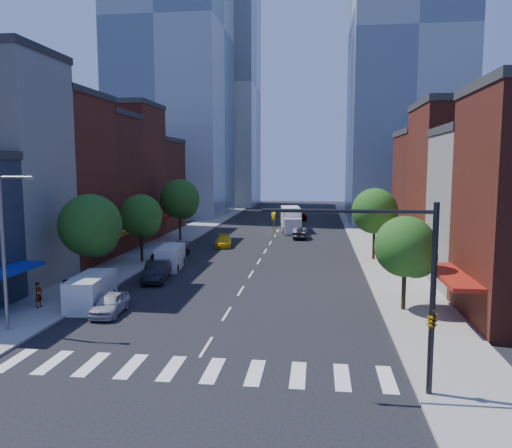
% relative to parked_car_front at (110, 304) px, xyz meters
% --- Properties ---
extents(ground, '(220.00, 220.00, 0.00)m').
position_rel_parked_car_front_xyz_m(ground, '(7.50, -5.01, -0.70)').
color(ground, black).
rests_on(ground, ground).
extents(sidewalk_left, '(5.00, 120.00, 0.15)m').
position_rel_parked_car_front_xyz_m(sidewalk_left, '(-5.00, 34.99, -0.62)').
color(sidewalk_left, gray).
rests_on(sidewalk_left, ground).
extents(sidewalk_right, '(5.00, 120.00, 0.15)m').
position_rel_parked_car_front_xyz_m(sidewalk_right, '(20.00, 34.99, -0.62)').
color(sidewalk_right, gray).
rests_on(sidewalk_right, ground).
extents(crosswalk, '(19.00, 3.00, 0.01)m').
position_rel_parked_car_front_xyz_m(crosswalk, '(7.50, -8.01, -0.69)').
color(crosswalk, silver).
rests_on(crosswalk, ground).
extents(bldg_left_2, '(12.00, 9.00, 16.00)m').
position_rel_parked_car_front_xyz_m(bldg_left_2, '(-13.50, 15.49, 7.30)').
color(bldg_left_2, '#5F2116').
rests_on(bldg_left_2, ground).
extents(bldg_left_3, '(12.00, 8.00, 15.00)m').
position_rel_parked_car_front_xyz_m(bldg_left_3, '(-13.50, 23.99, 6.80)').
color(bldg_left_3, '#551E15').
rests_on(bldg_left_3, ground).
extents(bldg_left_4, '(12.00, 9.00, 17.00)m').
position_rel_parked_car_front_xyz_m(bldg_left_4, '(-13.50, 32.49, 7.80)').
color(bldg_left_4, '#5F2116').
rests_on(bldg_left_4, ground).
extents(bldg_left_5, '(12.00, 10.00, 13.00)m').
position_rel_parked_car_front_xyz_m(bldg_left_5, '(-13.50, 41.99, 5.80)').
color(bldg_left_5, '#551E15').
rests_on(bldg_left_5, ground).
extents(bldg_right_2, '(12.00, 10.00, 15.00)m').
position_rel_parked_car_front_xyz_m(bldg_right_2, '(28.50, 18.99, 6.80)').
color(bldg_right_2, '#5F2116').
rests_on(bldg_right_2, ground).
extents(bldg_right_3, '(12.00, 10.00, 13.00)m').
position_rel_parked_car_front_xyz_m(bldg_right_3, '(28.50, 28.99, 5.80)').
color(bldg_right_3, '#551E15').
rests_on(bldg_right_3, ground).
extents(tower_nw, '(20.00, 22.00, 70.00)m').
position_rel_parked_car_front_xyz_m(tower_nw, '(-14.50, 64.99, 34.30)').
color(tower_nw, '#8C99A8').
rests_on(tower_nw, ground).
extents(tower_ne, '(18.00, 20.00, 60.00)m').
position_rel_parked_car_front_xyz_m(tower_ne, '(27.50, 56.99, 29.30)').
color(tower_ne, '#9EA5AD').
rests_on(tower_ne, ground).
extents(tower_far_e, '(22.00, 22.00, 80.00)m').
position_rel_parked_car_front_xyz_m(tower_far_e, '(31.50, 79.99, 39.30)').
color(tower_far_e, '#8C99A8').
rests_on(tower_far_e, ground).
extents(tower_far_w, '(18.00, 18.00, 56.00)m').
position_rel_parked_car_front_xyz_m(tower_far_w, '(-10.50, 89.99, 27.30)').
color(tower_far_w, '#9EA5AD').
rests_on(tower_far_w, ground).
extents(traffic_signal, '(7.24, 2.24, 8.00)m').
position_rel_parked_car_front_xyz_m(traffic_signal, '(17.44, -9.51, 3.46)').
color(traffic_signal, black).
rests_on(traffic_signal, sidewalk_right).
extents(streetlight, '(2.25, 0.25, 9.00)m').
position_rel_parked_car_front_xyz_m(streetlight, '(-4.31, -4.01, 4.58)').
color(streetlight, slate).
rests_on(streetlight, sidewalk_left).
extents(tree_left_near, '(4.80, 4.80, 7.30)m').
position_rel_parked_car_front_xyz_m(tree_left_near, '(-3.85, 5.91, 4.17)').
color(tree_left_near, black).
rests_on(tree_left_near, sidewalk_left).
extents(tree_left_mid, '(4.20, 4.20, 6.65)m').
position_rel_parked_car_front_xyz_m(tree_left_mid, '(-3.85, 16.91, 3.83)').
color(tree_left_mid, black).
rests_on(tree_left_mid, sidewalk_left).
extents(tree_left_far, '(5.00, 5.00, 7.75)m').
position_rel_parked_car_front_xyz_m(tree_left_far, '(-3.85, 30.91, 4.50)').
color(tree_left_far, black).
rests_on(tree_left_far, sidewalk_left).
extents(tree_right_near, '(4.00, 4.00, 6.20)m').
position_rel_parked_car_front_xyz_m(tree_right_near, '(19.15, 2.91, 3.49)').
color(tree_right_near, black).
rests_on(tree_right_near, sidewalk_right).
extents(tree_right_far, '(4.60, 4.60, 7.20)m').
position_rel_parked_car_front_xyz_m(tree_right_far, '(19.15, 20.91, 4.17)').
color(tree_right_far, black).
rests_on(tree_right_far, sidewalk_right).
extents(parked_car_front, '(1.89, 4.19, 1.40)m').
position_rel_parked_car_front_xyz_m(parked_car_front, '(0.00, 0.00, 0.00)').
color(parked_car_front, '#B2B2B7').
rests_on(parked_car_front, ground).
extents(parked_car_second, '(2.40, 5.16, 1.64)m').
position_rel_parked_car_front_xyz_m(parked_car_second, '(0.00, 9.48, 0.12)').
color(parked_car_second, black).
rests_on(parked_car_second, ground).
extents(parked_car_third, '(2.37, 4.82, 1.32)m').
position_rel_parked_car_front_xyz_m(parked_car_third, '(-2.00, 18.44, -0.04)').
color(parked_car_third, '#999999').
rests_on(parked_car_third, ground).
extents(parked_car_rear, '(2.26, 4.95, 1.41)m').
position_rel_parked_car_front_xyz_m(parked_car_rear, '(-1.41, 20.00, 0.00)').
color(parked_car_rear, black).
rests_on(parked_car_rear, ground).
extents(cargo_van_near, '(2.53, 5.28, 2.17)m').
position_rel_parked_car_front_xyz_m(cargo_van_near, '(-1.99, 1.40, 0.38)').
color(cargo_van_near, silver).
rests_on(cargo_van_near, ground).
extents(cargo_van_far, '(2.48, 5.15, 2.12)m').
position_rel_parked_car_front_xyz_m(cargo_van_far, '(-0.33, 14.50, 0.35)').
color(cargo_van_far, white).
rests_on(cargo_van_far, ground).
extents(taxi, '(2.46, 4.75, 1.32)m').
position_rel_parked_car_front_xyz_m(taxi, '(2.24, 27.67, -0.04)').
color(taxi, yellow).
rests_on(taxi, ground).
extents(traffic_car_oncoming, '(1.83, 4.60, 1.49)m').
position_rel_parked_car_front_xyz_m(traffic_car_oncoming, '(11.08, 35.32, 0.05)').
color(traffic_car_oncoming, black).
rests_on(traffic_car_oncoming, ground).
extents(traffic_car_far, '(1.83, 3.97, 1.32)m').
position_rel_parked_car_front_xyz_m(traffic_car_far, '(10.59, 57.24, -0.04)').
color(traffic_car_far, '#999999').
rests_on(traffic_car_far, ground).
extents(box_truck, '(3.50, 8.89, 3.48)m').
position_rel_parked_car_front_xyz_m(box_truck, '(9.44, 42.57, 0.95)').
color(box_truck, silver).
rests_on(box_truck, ground).
extents(pedestrian_near, '(0.52, 0.69, 1.71)m').
position_rel_parked_car_front_xyz_m(pedestrian_near, '(-5.16, 0.42, 0.31)').
color(pedestrian_near, '#999999').
rests_on(pedestrian_near, sidewalk_left).
extents(pedestrian_far, '(1.03, 1.12, 1.86)m').
position_rel_parked_car_front_xyz_m(pedestrian_far, '(-3.49, 0.82, 0.38)').
color(pedestrian_far, '#999999').
rests_on(pedestrian_far, sidewalk_left).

